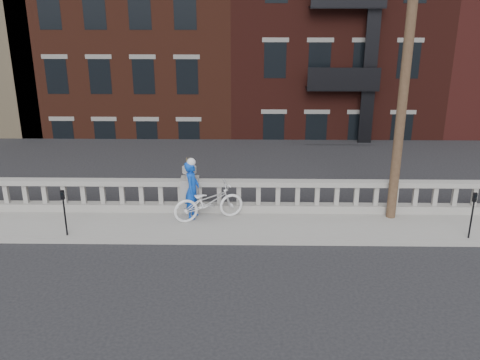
# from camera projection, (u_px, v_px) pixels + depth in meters

# --- Properties ---
(ground) EXTENTS (120.00, 120.00, 0.00)m
(ground) POSITION_uv_depth(u_px,v_px,m) (174.00, 279.00, 13.19)
(ground) COLOR black
(ground) RESTS_ON ground
(sidewalk) EXTENTS (32.00, 2.20, 0.15)m
(sidewalk) POSITION_uv_depth(u_px,v_px,m) (187.00, 226.00, 15.99)
(sidewalk) COLOR gray
(sidewalk) RESTS_ON ground
(balustrade) EXTENTS (28.00, 0.34, 1.03)m
(balustrade) POSITION_uv_depth(u_px,v_px,m) (190.00, 196.00, 16.69)
(balustrade) COLOR gray
(balustrade) RESTS_ON sidewalk
(planter_pedestal) EXTENTS (0.55, 0.55, 1.76)m
(planter_pedestal) POSITION_uv_depth(u_px,v_px,m) (190.00, 191.00, 16.62)
(planter_pedestal) COLOR gray
(planter_pedestal) RESTS_ON sidewalk
(lower_level) EXTENTS (80.00, 44.00, 20.80)m
(lower_level) POSITION_uv_depth(u_px,v_px,m) (229.00, 57.00, 33.96)
(lower_level) COLOR #605E59
(lower_level) RESTS_ON ground
(utility_pole) EXTENTS (1.60, 0.28, 10.00)m
(utility_pole) POSITION_uv_depth(u_px,v_px,m) (408.00, 47.00, 14.71)
(utility_pole) COLOR #422D1E
(utility_pole) RESTS_ON sidewalk
(parking_meter_b) EXTENTS (0.10, 0.09, 1.36)m
(parking_meter_b) POSITION_uv_depth(u_px,v_px,m) (64.00, 208.00, 14.93)
(parking_meter_b) COLOR black
(parking_meter_b) RESTS_ON sidewalk
(parking_meter_c) EXTENTS (0.10, 0.09, 1.36)m
(parking_meter_c) POSITION_uv_depth(u_px,v_px,m) (473.00, 210.00, 14.75)
(parking_meter_c) COLOR black
(parking_meter_c) RESTS_ON sidewalk
(bicycle) EXTENTS (2.28, 1.44, 1.13)m
(bicycle) POSITION_uv_depth(u_px,v_px,m) (209.00, 202.00, 16.08)
(bicycle) COLOR white
(bicycle) RESTS_ON sidewalk
(cyclist) EXTENTS (0.51, 0.70, 1.78)m
(cyclist) POSITION_uv_depth(u_px,v_px,m) (192.00, 190.00, 16.12)
(cyclist) COLOR #0C43C0
(cyclist) RESTS_ON sidewalk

